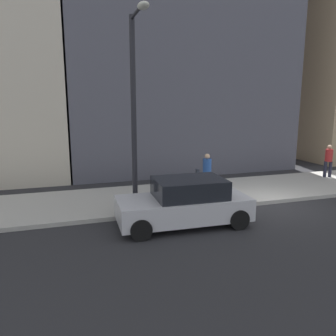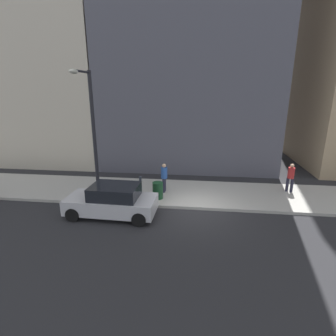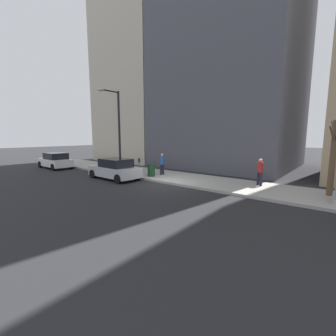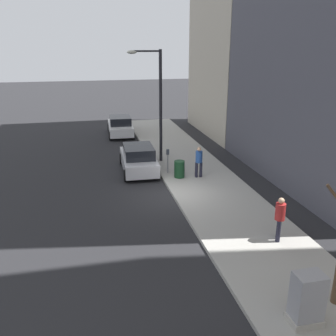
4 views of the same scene
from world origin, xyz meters
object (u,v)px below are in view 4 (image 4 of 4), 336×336
parking_meter (168,158)px  trash_bin (179,169)px  streetlamp (156,97)px  parked_car_white (120,126)px  pedestrian_near_meter (280,217)px  utility_box (307,300)px  parked_car_silver (139,159)px  pedestrian_midblock (199,160)px

parking_meter → trash_bin: parking_meter is taller
streetlamp → trash_bin: 4.69m
parked_car_white → pedestrian_near_meter: bearing=-76.1°
utility_box → pedestrian_near_meter: (1.42, 4.04, 0.24)m
trash_bin → parked_car_silver: bearing=135.7°
parked_car_white → pedestrian_midblock: (3.02, -11.22, 0.35)m
parking_meter → pedestrian_midblock: bearing=-35.6°
utility_box → parked_car_silver: bearing=99.9°
trash_bin → pedestrian_near_meter: 7.57m
parked_car_silver → parked_car_white: size_ratio=1.00×
utility_box → pedestrian_midblock: size_ratio=0.86×
trash_bin → parking_meter: bearing=118.5°
parked_car_white → parking_meter: size_ratio=3.16×
parked_car_silver → trash_bin: 2.68m
trash_bin → pedestrian_near_meter: size_ratio=0.54×
pedestrian_midblock → parked_car_silver: bearing=149.1°
utility_box → pedestrian_near_meter: pedestrian_near_meter is taller
streetlamp → pedestrian_near_meter: (2.44, -10.49, -2.93)m
parking_meter → trash_bin: (0.45, -0.83, -0.38)m
trash_bin → parked_car_white: bearing=100.4°
parked_car_white → utility_box: 22.50m
streetlamp → parked_car_silver: bearing=-135.2°
pedestrian_near_meter → trash_bin: bearing=-135.4°
parked_car_silver → streetlamp: (1.30, 1.29, 3.28)m
utility_box → trash_bin: (-0.40, 11.36, -0.25)m
parked_car_silver → parked_car_white: 9.14m
parking_meter → utility_box: 12.22m
parked_car_silver → streetlamp: streetlamp is taller
utility_box → pedestrian_near_meter: 4.28m
parking_meter → trash_bin: size_ratio=1.50×
streetlamp → trash_bin: streetlamp is taller
streetlamp → trash_bin: bearing=-78.9°
parking_meter → streetlamp: 3.83m
streetlamp → pedestrian_near_meter: streetlamp is taller
parked_car_white → streetlamp: size_ratio=0.66×
parked_car_white → pedestrian_near_meter: pedestrian_near_meter is taller
parked_car_white → trash_bin: size_ratio=4.74×
parked_car_silver → pedestrian_midblock: size_ratio=2.56×
parking_meter → pedestrian_midblock: size_ratio=0.81×
parking_meter → pedestrian_near_meter: (2.27, -8.16, 0.11)m
streetlamp → parked_car_white: bearing=100.1°
pedestrian_near_meter → parking_meter: bearing=-133.8°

